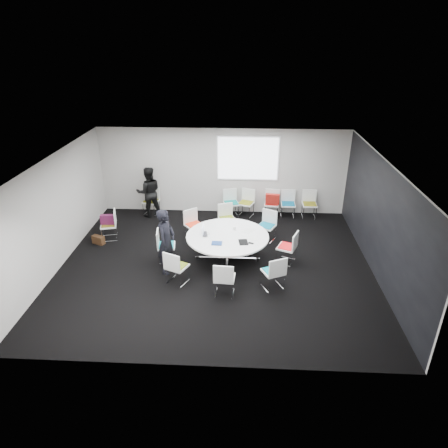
{
  "coord_description": "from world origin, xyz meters",
  "views": [
    {
      "loc": [
        0.69,
        -8.89,
        5.47
      ],
      "look_at": [
        0.2,
        0.4,
        1.0
      ],
      "focal_mm": 32.0,
      "sensor_mm": 36.0,
      "label": 1
    }
  ],
  "objects_px": {
    "chair_back_c": "(271,208)",
    "person_main": "(166,241)",
    "chair_ring_d": "(194,230)",
    "cup": "(234,228)",
    "chair_back_a": "(231,208)",
    "person_back": "(149,192)",
    "chair_ring_g": "(224,284)",
    "chair_spare_left": "(110,230)",
    "chair_back_b": "(246,208)",
    "chair_person_back": "(151,206)",
    "brown_bag": "(98,240)",
    "chair_ring_f": "(177,273)",
    "laptop": "(206,234)",
    "chair_ring_a": "(287,253)",
    "chair_ring_e": "(166,251)",
    "chair_ring_c": "(227,224)",
    "chair_ring_h": "(273,278)",
    "conference_table": "(227,242)",
    "chair_ring_b": "(266,231)",
    "maroon_bag": "(108,220)",
    "chair_back_d": "(288,209)",
    "chair_back_e": "(309,209)"
  },
  "relations": [
    {
      "from": "chair_ring_d",
      "to": "chair_back_c",
      "type": "relative_size",
      "value": 1.0
    },
    {
      "from": "chair_ring_f",
      "to": "person_back",
      "type": "relative_size",
      "value": 0.53
    },
    {
      "from": "chair_ring_a",
      "to": "person_main",
      "type": "bearing_deg",
      "value": 123.84
    },
    {
      "from": "laptop",
      "to": "brown_bag",
      "type": "distance_m",
      "value": 3.31
    },
    {
      "from": "chair_ring_c",
      "to": "laptop",
      "type": "xyz_separation_m",
      "value": [
        -0.47,
        -1.59,
        0.47
      ]
    },
    {
      "from": "chair_ring_e",
      "to": "chair_ring_h",
      "type": "height_order",
      "value": "same"
    },
    {
      "from": "chair_ring_g",
      "to": "person_main",
      "type": "relative_size",
      "value": 0.52
    },
    {
      "from": "chair_ring_b",
      "to": "brown_bag",
      "type": "height_order",
      "value": "chair_ring_b"
    },
    {
      "from": "chair_back_b",
      "to": "cup",
      "type": "distance_m",
      "value": 2.61
    },
    {
      "from": "chair_ring_d",
      "to": "chair_back_a",
      "type": "relative_size",
      "value": 1.0
    },
    {
      "from": "chair_ring_g",
      "to": "chair_back_d",
      "type": "bearing_deg",
      "value": 71.15
    },
    {
      "from": "chair_ring_e",
      "to": "chair_person_back",
      "type": "height_order",
      "value": "same"
    },
    {
      "from": "person_main",
      "to": "chair_back_c",
      "type": "bearing_deg",
      "value": -26.76
    },
    {
      "from": "chair_ring_c",
      "to": "chair_person_back",
      "type": "distance_m",
      "value": 2.87
    },
    {
      "from": "chair_ring_f",
      "to": "chair_person_back",
      "type": "bearing_deg",
      "value": 135.16
    },
    {
      "from": "chair_ring_d",
      "to": "person_back",
      "type": "xyz_separation_m",
      "value": [
        -1.64,
        1.57,
        0.56
      ]
    },
    {
      "from": "chair_person_back",
      "to": "chair_ring_g",
      "type": "bearing_deg",
      "value": 134.8
    },
    {
      "from": "chair_ring_h",
      "to": "brown_bag",
      "type": "height_order",
      "value": "chair_ring_h"
    },
    {
      "from": "chair_spare_left",
      "to": "brown_bag",
      "type": "bearing_deg",
      "value": 127.17
    },
    {
      "from": "conference_table",
      "to": "chair_ring_b",
      "type": "height_order",
      "value": "chair_ring_b"
    },
    {
      "from": "chair_ring_d",
      "to": "cup",
      "type": "relative_size",
      "value": 9.78
    },
    {
      "from": "chair_ring_c",
      "to": "chair_ring_h",
      "type": "height_order",
      "value": "same"
    },
    {
      "from": "chair_ring_h",
      "to": "chair_back_e",
      "type": "height_order",
      "value": "same"
    },
    {
      "from": "brown_bag",
      "to": "chair_person_back",
      "type": "bearing_deg",
      "value": 63.65
    },
    {
      "from": "chair_ring_a",
      "to": "chair_ring_f",
      "type": "relative_size",
      "value": 1.0
    },
    {
      "from": "chair_back_a",
      "to": "chair_spare_left",
      "type": "xyz_separation_m",
      "value": [
        -3.48,
        -1.81,
        0.0
      ]
    },
    {
      "from": "chair_back_a",
      "to": "cup",
      "type": "bearing_deg",
      "value": 77.77
    },
    {
      "from": "chair_ring_g",
      "to": "laptop",
      "type": "xyz_separation_m",
      "value": [
        -0.55,
        1.59,
        0.47
      ]
    },
    {
      "from": "chair_ring_e",
      "to": "chair_person_back",
      "type": "xyz_separation_m",
      "value": [
        -1.05,
        3.0,
        0.0
      ]
    },
    {
      "from": "chair_ring_g",
      "to": "chair_spare_left",
      "type": "height_order",
      "value": "same"
    },
    {
      "from": "chair_back_b",
      "to": "chair_ring_g",
      "type": "bearing_deg",
      "value": 105.32
    },
    {
      "from": "chair_person_back",
      "to": "person_back",
      "type": "bearing_deg",
      "value": 102.6
    },
    {
      "from": "chair_ring_f",
      "to": "laptop",
      "type": "distance_m",
      "value": 1.39
    },
    {
      "from": "chair_back_b",
      "to": "chair_back_e",
      "type": "xyz_separation_m",
      "value": [
        2.06,
        0.0,
        0.0
      ]
    },
    {
      "from": "chair_ring_e",
      "to": "chair_back_b",
      "type": "relative_size",
      "value": 1.0
    },
    {
      "from": "chair_spare_left",
      "to": "person_back",
      "type": "height_order",
      "value": "person_back"
    },
    {
      "from": "chair_ring_d",
      "to": "person_back",
      "type": "bearing_deg",
      "value": -81.4
    },
    {
      "from": "person_back",
      "to": "chair_ring_b",
      "type": "bearing_deg",
      "value": 140.38
    },
    {
      "from": "chair_ring_b",
      "to": "person_main",
      "type": "xyz_separation_m",
      "value": [
        -2.56,
        -1.81,
        0.57
      ]
    },
    {
      "from": "laptop",
      "to": "cup",
      "type": "height_order",
      "value": "cup"
    },
    {
      "from": "chair_spare_left",
      "to": "brown_bag",
      "type": "distance_m",
      "value": 0.43
    },
    {
      "from": "chair_person_back",
      "to": "chair_back_b",
      "type": "bearing_deg",
      "value": -166.1
    },
    {
      "from": "chair_back_c",
      "to": "person_main",
      "type": "bearing_deg",
      "value": 57.91
    },
    {
      "from": "chair_ring_c",
      "to": "chair_ring_b",
      "type": "bearing_deg",
      "value": 138.56
    },
    {
      "from": "conference_table",
      "to": "laptop",
      "type": "xyz_separation_m",
      "value": [
        -0.55,
        0.03,
        0.21
      ]
    },
    {
      "from": "chair_ring_c",
      "to": "chair_ring_g",
      "type": "relative_size",
      "value": 1.0
    },
    {
      "from": "laptop",
      "to": "chair_back_b",
      "type": "bearing_deg",
      "value": -30.33
    },
    {
      "from": "chair_back_a",
      "to": "maroon_bag",
      "type": "relative_size",
      "value": 2.2
    },
    {
      "from": "conference_table",
      "to": "chair_ring_d",
      "type": "height_order",
      "value": "chair_ring_d"
    },
    {
      "from": "chair_ring_c",
      "to": "chair_ring_d",
      "type": "relative_size",
      "value": 1.0
    }
  ]
}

